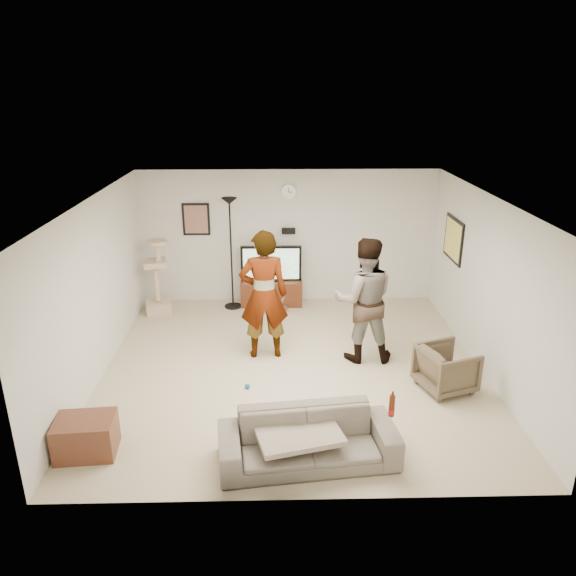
{
  "coord_description": "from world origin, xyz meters",
  "views": [
    {
      "loc": [
        -0.26,
        -7.16,
        3.93
      ],
      "look_at": [
        -0.07,
        0.2,
        1.18
      ],
      "focal_mm": 34.09,
      "sensor_mm": 36.0,
      "label": 1
    }
  ],
  "objects_px": {
    "tv": "(271,263)",
    "armchair": "(446,369)",
    "tv_stand": "(271,292)",
    "side_table": "(86,436)",
    "floor_lamp": "(231,254)",
    "person_right": "(364,300)",
    "cat_tree": "(156,276)",
    "beer_bottle": "(392,406)",
    "person_left": "(264,295)",
    "sofa": "(308,439)"
  },
  "relations": [
    {
      "from": "cat_tree",
      "to": "person_left",
      "type": "relative_size",
      "value": 0.7
    },
    {
      "from": "tv",
      "to": "side_table",
      "type": "relative_size",
      "value": 1.72
    },
    {
      "from": "tv",
      "to": "cat_tree",
      "type": "xyz_separation_m",
      "value": [
        -2.07,
        -0.34,
        -0.12
      ]
    },
    {
      "from": "person_left",
      "to": "armchair",
      "type": "xyz_separation_m",
      "value": [
        2.49,
        -1.07,
        -0.68
      ]
    },
    {
      "from": "sofa",
      "to": "person_right",
      "type": "bearing_deg",
      "value": 61.64
    },
    {
      "from": "floor_lamp",
      "to": "beer_bottle",
      "type": "xyz_separation_m",
      "value": [
        2.04,
        -4.52,
        -0.34
      ]
    },
    {
      "from": "tv",
      "to": "person_right",
      "type": "bearing_deg",
      "value": -58.3
    },
    {
      "from": "cat_tree",
      "to": "sofa",
      "type": "relative_size",
      "value": 0.71
    },
    {
      "from": "tv_stand",
      "to": "person_left",
      "type": "distance_m",
      "value": 2.23
    },
    {
      "from": "tv_stand",
      "to": "tv",
      "type": "height_order",
      "value": "tv"
    },
    {
      "from": "person_left",
      "to": "armchair",
      "type": "bearing_deg",
      "value": 151.92
    },
    {
      "from": "floor_lamp",
      "to": "person_right",
      "type": "distance_m",
      "value": 2.97
    },
    {
      "from": "floor_lamp",
      "to": "person_left",
      "type": "xyz_separation_m",
      "value": [
        0.62,
        -1.96,
        -0.04
      ]
    },
    {
      "from": "side_table",
      "to": "person_left",
      "type": "bearing_deg",
      "value": 49.96
    },
    {
      "from": "tv",
      "to": "tv_stand",
      "type": "bearing_deg",
      "value": 0.0
    },
    {
      "from": "tv",
      "to": "cat_tree",
      "type": "relative_size",
      "value": 0.81
    },
    {
      "from": "tv_stand",
      "to": "tv",
      "type": "distance_m",
      "value": 0.57
    },
    {
      "from": "cat_tree",
      "to": "sofa",
      "type": "bearing_deg",
      "value": -59.98
    },
    {
      "from": "tv_stand",
      "to": "armchair",
      "type": "relative_size",
      "value": 1.67
    },
    {
      "from": "armchair",
      "to": "person_right",
      "type": "bearing_deg",
      "value": 28.29
    },
    {
      "from": "beer_bottle",
      "to": "tv",
      "type": "bearing_deg",
      "value": 105.78
    },
    {
      "from": "tv",
      "to": "person_right",
      "type": "relative_size",
      "value": 0.59
    },
    {
      "from": "side_table",
      "to": "cat_tree",
      "type": "bearing_deg",
      "value": 89.99
    },
    {
      "from": "tv_stand",
      "to": "cat_tree",
      "type": "distance_m",
      "value": 2.15
    },
    {
      "from": "sofa",
      "to": "armchair",
      "type": "height_order",
      "value": "armchair"
    },
    {
      "from": "person_left",
      "to": "side_table",
      "type": "relative_size",
      "value": 3.04
    },
    {
      "from": "tv_stand",
      "to": "side_table",
      "type": "bearing_deg",
      "value": -115.02
    },
    {
      "from": "person_left",
      "to": "side_table",
      "type": "height_order",
      "value": "person_left"
    },
    {
      "from": "floor_lamp",
      "to": "sofa",
      "type": "xyz_separation_m",
      "value": [
        1.14,
        -4.52,
        -0.75
      ]
    },
    {
      "from": "cat_tree",
      "to": "person_left",
      "type": "xyz_separation_m",
      "value": [
        1.97,
        -1.75,
        0.3
      ]
    },
    {
      "from": "tv_stand",
      "to": "side_table",
      "type": "distance_m",
      "value": 4.9
    },
    {
      "from": "tv_stand",
      "to": "floor_lamp",
      "type": "height_order",
      "value": "floor_lamp"
    },
    {
      "from": "person_left",
      "to": "tv_stand",
      "type": "bearing_deg",
      "value": -97.51
    },
    {
      "from": "tv_stand",
      "to": "cat_tree",
      "type": "relative_size",
      "value": 0.83
    },
    {
      "from": "person_right",
      "to": "sofa",
      "type": "distance_m",
      "value": 2.69
    },
    {
      "from": "floor_lamp",
      "to": "person_right",
      "type": "bearing_deg",
      "value": -44.99
    },
    {
      "from": "cat_tree",
      "to": "side_table",
      "type": "relative_size",
      "value": 2.12
    },
    {
      "from": "tv",
      "to": "side_table",
      "type": "xyz_separation_m",
      "value": [
        -2.07,
        -4.44,
        -0.59
      ]
    },
    {
      "from": "tv_stand",
      "to": "cat_tree",
      "type": "height_order",
      "value": "cat_tree"
    },
    {
      "from": "person_right",
      "to": "cat_tree",
      "type": "bearing_deg",
      "value": -27.8
    },
    {
      "from": "tv",
      "to": "floor_lamp",
      "type": "height_order",
      "value": "floor_lamp"
    },
    {
      "from": "floor_lamp",
      "to": "armchair",
      "type": "relative_size",
      "value": 3.0
    },
    {
      "from": "tv",
      "to": "cat_tree",
      "type": "bearing_deg",
      "value": -170.69
    },
    {
      "from": "cat_tree",
      "to": "armchair",
      "type": "xyz_separation_m",
      "value": [
        4.46,
        -2.82,
        -0.38
      ]
    },
    {
      "from": "cat_tree",
      "to": "side_table",
      "type": "height_order",
      "value": "cat_tree"
    },
    {
      "from": "person_left",
      "to": "person_right",
      "type": "relative_size",
      "value": 1.05
    },
    {
      "from": "tv",
      "to": "armchair",
      "type": "relative_size",
      "value": 1.63
    },
    {
      "from": "tv",
      "to": "sofa",
      "type": "relative_size",
      "value": 0.58
    },
    {
      "from": "beer_bottle",
      "to": "cat_tree",
      "type": "bearing_deg",
      "value": 128.16
    },
    {
      "from": "cat_tree",
      "to": "beer_bottle",
      "type": "relative_size",
      "value": 5.54
    }
  ]
}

